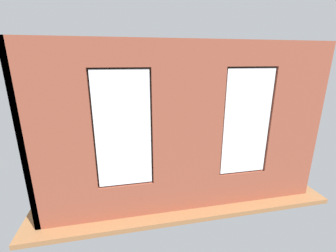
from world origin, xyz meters
TOP-DOWN VIEW (x-y plane):
  - ground_plane at (0.00, 0.00)m, footprint 6.27×5.69m
  - brick_wall_with_windows at (-0.00, 2.46)m, footprint 5.67×0.30m
  - white_wall_right at (2.78, 0.20)m, footprint 0.10×4.69m
  - couch_by_window at (0.15, 1.81)m, footprint 1.96×0.87m
  - couch_left at (-2.13, -0.10)m, footprint 0.87×2.01m
  - coffee_table at (-0.19, -0.21)m, footprint 1.44×0.75m
  - cup_ceramic at (-0.01, -0.30)m, footprint 0.07×0.07m
  - candle_jar at (-0.19, -0.21)m, footprint 0.08×0.08m
  - table_plant_small at (-0.30, -0.10)m, footprint 0.12×0.12m
  - remote_silver at (0.25, -0.10)m, footprint 0.15×0.16m
  - remote_black at (-0.58, -0.34)m, footprint 0.08×0.18m
  - media_console at (2.48, -0.14)m, footprint 0.93×0.42m
  - tv_flatscreen at (2.48, -0.14)m, footprint 1.21×0.20m
  - papasan_chair at (0.73, -1.78)m, footprint 1.09×1.09m
  - potted_plant_corner_near_left at (-2.28, -1.84)m, footprint 0.78×0.78m
  - potted_plant_corner_far_left at (-2.28, 1.91)m, footprint 0.80×0.80m
  - potted_plant_near_tv at (1.93, 0.78)m, footprint 1.01×1.04m
  - potted_plant_beside_window_right at (2.19, 1.92)m, footprint 0.81×0.81m
  - potted_plant_between_couches at (-1.28, 1.76)m, footprint 0.84×0.81m

SIDE VIEW (x-z plane):
  - ground_plane at x=0.00m, z-range -0.10..0.00m
  - media_console at x=2.48m, z-range 0.00..0.45m
  - couch_left at x=-2.13m, z-range -0.07..0.73m
  - couch_by_window at x=0.15m, z-range -0.07..0.73m
  - coffee_table at x=-0.19m, z-range 0.17..0.61m
  - papasan_chair at x=0.73m, z-range 0.10..0.79m
  - remote_silver at x=0.25m, z-range 0.44..0.46m
  - remote_black at x=-0.58m, z-range 0.44..0.46m
  - cup_ceramic at x=-0.01m, z-range 0.44..0.52m
  - candle_jar at x=-0.19m, z-range 0.44..0.55m
  - table_plant_small at x=-0.30m, z-range 0.45..0.65m
  - potted_plant_between_couches at x=-1.28m, z-range 0.07..1.08m
  - potted_plant_beside_window_right at x=2.19m, z-range 0.11..1.11m
  - potted_plant_near_tv at x=1.93m, z-range -0.10..1.39m
  - potted_plant_corner_near_left at x=-2.28m, z-range 0.15..1.18m
  - potted_plant_corner_far_left at x=-2.28m, z-range 0.16..1.21m
  - tv_flatscreen at x=2.48m, z-range 0.45..1.24m
  - brick_wall_with_windows at x=0.00m, z-range -0.04..3.24m
  - white_wall_right at x=2.78m, z-range 0.00..3.28m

